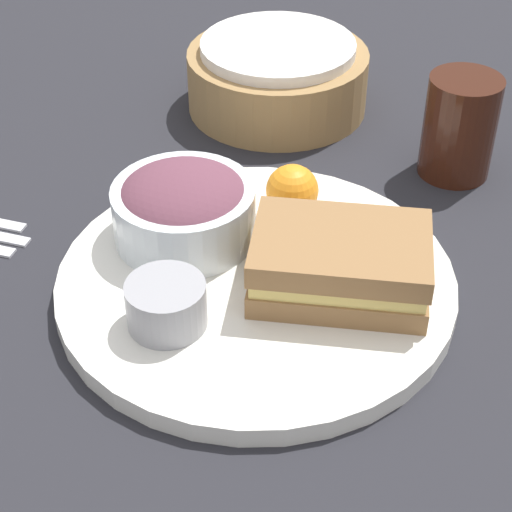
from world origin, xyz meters
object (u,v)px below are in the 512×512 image
object	(u,v)px
salad_bowl	(184,207)
drink_glass	(459,127)
plate	(256,283)
sandwich	(340,263)
bread_basket	(281,77)
dressing_cup	(166,305)

from	to	relation	value
salad_bowl	drink_glass	xyz separation A→B (m)	(0.25, 0.15, 0.00)
plate	sandwich	world-z (taller)	sandwich
plate	drink_glass	world-z (taller)	drink_glass
sandwich	drink_glass	size ratio (longest dim) A/B	1.42
salad_bowl	bread_basket	size ratio (longest dim) A/B	0.62
sandwich	dressing_cup	size ratio (longest dim) A/B	2.34
salad_bowl	dressing_cup	bearing A→B (deg)	-89.10
salad_bowl	plate	bearing A→B (deg)	-36.62
sandwich	bread_basket	bearing A→B (deg)	101.03
sandwich	drink_glass	distance (m)	0.24
bread_basket	sandwich	bearing A→B (deg)	-78.97
dressing_cup	plate	bearing A→B (deg)	44.57
dressing_cup	bread_basket	xyz separation A→B (m)	(0.07, 0.38, 0.00)
plate	sandwich	xyz separation A→B (m)	(0.07, -0.01, 0.03)
salad_bowl	sandwich	bearing A→B (deg)	-24.11
plate	salad_bowl	bearing A→B (deg)	143.38
drink_glass	sandwich	bearing A→B (deg)	-118.86
sandwich	drink_glass	bearing A→B (deg)	61.14
salad_bowl	drink_glass	size ratio (longest dim) A/B	1.20
plate	sandwich	distance (m)	0.08
plate	dressing_cup	size ratio (longest dim) A/B	5.32
sandwich	salad_bowl	distance (m)	0.15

